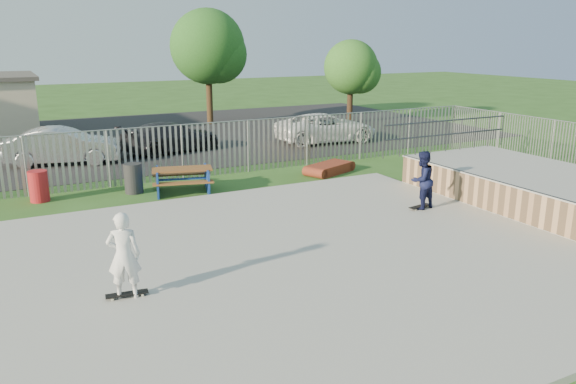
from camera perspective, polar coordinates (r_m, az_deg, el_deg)
name	(u,v)px	position (r m, az deg, el deg)	size (l,w,h in m)	color
ground	(261,270)	(12.60, -2.78, -7.91)	(120.00, 120.00, 0.00)	#2C521C
concrete_slab	(261,267)	(12.57, -2.79, -7.59)	(15.00, 12.00, 0.15)	#A4A49F
quarter_pipe	(525,186)	(18.91, 22.90, 0.57)	(5.50, 7.05, 2.19)	tan
fence	(227,178)	(16.69, -6.27, 1.44)	(26.04, 16.02, 2.00)	gray
picnic_table	(183,180)	(19.06, -10.66, 1.21)	(2.29, 2.04, 0.82)	brown
funbox	(329,168)	(21.56, 4.22, 2.41)	(2.05, 1.55, 0.37)	maroon
trash_bin_red	(39,186)	(19.32, -23.99, 0.54)	(0.59, 0.59, 0.99)	#A5191D
trash_bin_grey	(133,178)	(19.33, -15.43, 1.35)	(0.60, 0.60, 1.00)	black
parking_lot	(107,139)	(30.35, -17.95, 5.11)	(40.00, 18.00, 0.02)	black
car_silver	(63,146)	(24.71, -21.89, 4.37)	(1.57, 4.51, 1.49)	#B6B6BB
car_dark	(171,137)	(26.08, -11.76, 5.50)	(1.88, 4.64, 1.35)	black
car_white	(326,128)	(28.08, 3.91, 6.53)	(2.34, 5.08, 1.41)	white
tree_mid	(208,47)	(34.35, -8.17, 14.40)	(4.38, 4.38, 6.76)	#442F1B
tree_right	(351,67)	(34.62, 6.41, 12.48)	(3.23, 3.23, 4.99)	#3A2617
skateboard_a	(420,207)	(16.96, 13.27, -1.50)	(0.82, 0.33, 0.08)	black
skateboard_b	(127,295)	(11.42, -16.03, -10.02)	(0.82, 0.30, 0.08)	black
skater_navy	(422,180)	(16.75, 13.44, 1.18)	(0.83, 0.65, 1.71)	#12163A
skater_white	(124,255)	(11.11, -16.34, -6.20)	(0.62, 0.41, 1.71)	white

